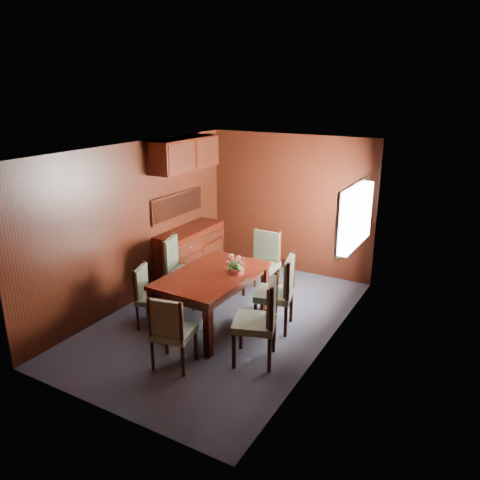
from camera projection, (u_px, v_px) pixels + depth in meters
The scene contains 11 objects.
ground at pixel (223, 320), 6.63m from camera, with size 4.50×4.50×0.00m, color #363949.
room_shell at pixel (228, 202), 6.44m from camera, with size 3.06×4.52×2.41m.
sideboard at pixel (191, 254), 7.90m from camera, with size 0.48×1.40×0.90m, color black.
dining_table at pixel (212, 281), 6.35m from camera, with size 1.03×1.61×0.75m.
chair_left_near at pixel (148, 293), 6.35m from camera, with size 0.51×0.52×0.87m.
chair_left_far at pixel (179, 267), 6.99m from camera, with size 0.60×0.61×1.04m.
chair_right_near at pixel (262, 316), 5.47m from camera, with size 0.62×0.63×1.06m.
chair_right_far at pixel (280, 289), 6.24m from camera, with size 0.58×0.59×1.04m.
chair_head at pixel (171, 329), 5.34m from camera, with size 0.52×0.51×0.93m.
chair_foot at pixel (263, 259), 7.35m from camera, with size 0.49×0.47×1.01m.
flower_centerpiece at pixel (235, 265), 6.29m from camera, with size 0.25×0.25×0.25m.
Camera 1 is at (3.14, -5.04, 3.16)m, focal length 35.00 mm.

